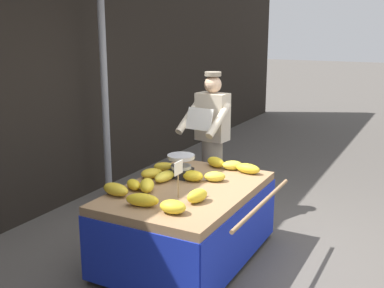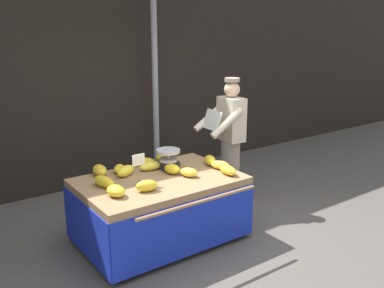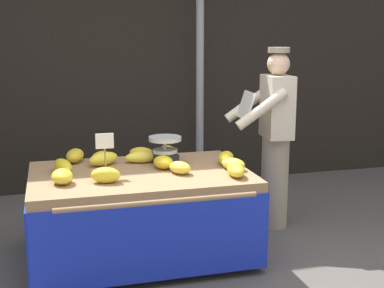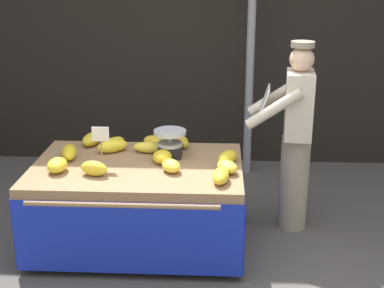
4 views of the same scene
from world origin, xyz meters
TOP-DOWN VIEW (x-y plane):
  - ground_plane at (0.00, 0.00)m, footprint 60.00×60.00m
  - back_wall at (0.00, 2.76)m, footprint 16.00×0.24m
  - street_pole at (0.66, 2.28)m, footprint 0.09×0.09m
  - banana_cart at (-0.35, 0.54)m, footprint 1.77×1.36m
  - weighing_scale at (-0.09, 0.75)m, footprint 0.28×0.28m
  - price_sign at (-0.63, 0.48)m, footprint 0.14×0.01m
  - banana_bunch_0 at (-0.96, 0.34)m, footprint 0.17×0.24m
  - banana_bunch_1 at (-0.62, 0.97)m, footprint 0.22×0.25m
  - banana_bunch_2 at (0.35, 0.20)m, footprint 0.15×0.28m
  - banana_bunch_3 at (-0.84, 1.02)m, footprint 0.20×0.31m
  - banana_bunch_4 at (-0.05, 0.39)m, footprint 0.21×0.25m
  - banana_bunch_5 at (-0.61, 0.83)m, footprint 0.31×0.26m
  - banana_bunch_6 at (-0.95, 0.65)m, footprint 0.19×0.32m
  - banana_bunch_7 at (-0.28, 0.84)m, footprint 0.30×0.15m
  - banana_bunch_8 at (-0.26, 1.00)m, footprint 0.28×0.27m
  - banana_bunch_9 at (0.40, 0.40)m, footprint 0.23×0.26m
  - banana_bunch_10 at (-0.01, 1.00)m, footprint 0.18×0.26m
  - banana_bunch_11 at (-0.65, 0.28)m, footprint 0.25×0.18m
  - banana_bunch_12 at (-0.14, 0.59)m, footprint 0.17×0.22m
  - banana_bunch_13 at (0.41, 0.59)m, footprint 0.23×0.28m
  - vendor_person at (1.00, 0.93)m, footprint 0.61×0.55m

SIDE VIEW (x-z plane):
  - ground_plane at x=0.00m, z-range 0.00..0.00m
  - banana_cart at x=-0.35m, z-range 0.18..0.92m
  - banana_bunch_1 at x=-0.62m, z-range 0.74..0.83m
  - banana_bunch_9 at x=0.40m, z-range 0.74..0.84m
  - banana_bunch_7 at x=-0.28m, z-range 0.74..0.84m
  - banana_bunch_8 at x=-0.26m, z-range 0.74..0.84m
  - banana_bunch_4 at x=-0.05m, z-range 0.74..0.84m
  - banana_bunch_10 at x=-0.01m, z-range 0.74..0.84m
  - banana_bunch_2 at x=0.35m, z-range 0.74..0.85m
  - banana_bunch_12 at x=-0.14m, z-range 0.74..0.85m
  - banana_bunch_13 at x=0.41m, z-range 0.74..0.85m
  - banana_bunch_0 at x=-0.96m, z-range 0.74..0.85m
  - banana_bunch_3 at x=-0.84m, z-range 0.74..0.85m
  - banana_bunch_6 at x=-0.95m, z-range 0.74..0.85m
  - banana_bunch_5 at x=-0.61m, z-range 0.74..0.85m
  - banana_bunch_11 at x=-0.65m, z-range 0.74..0.86m
  - weighing_scale at x=-0.09m, z-range 0.74..0.98m
  - vendor_person at x=1.00m, z-range 0.02..1.73m
  - price_sign at x=-0.63m, z-range 0.82..1.16m
  - street_pole at x=0.66m, z-range 0.00..3.19m
  - back_wall at x=0.00m, z-range 0.00..4.13m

